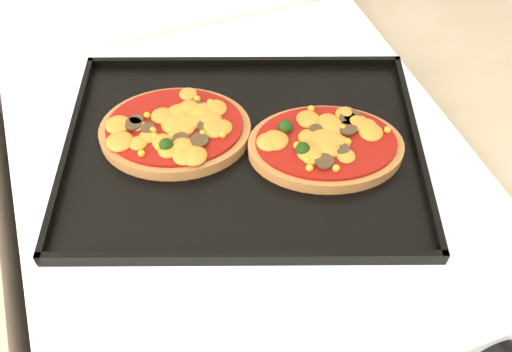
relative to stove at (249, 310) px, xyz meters
name	(u,v)px	position (x,y,z in m)	size (l,w,h in m)	color
stove	(249,310)	(0.00, 0.00, 0.00)	(0.60, 0.60, 0.91)	silver
baking_tray	(243,147)	(0.00, 0.01, 0.47)	(0.47, 0.35, 0.02)	black
pizza_left	(175,129)	(-0.08, 0.06, 0.48)	(0.20, 0.16, 0.03)	olive
pizza_right	(326,145)	(0.10, -0.03, 0.48)	(0.20, 0.14, 0.03)	olive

